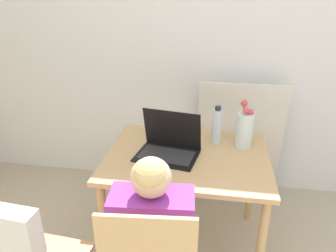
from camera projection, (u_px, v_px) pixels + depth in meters
wall_back at (233, 41)px, 2.49m from camera, size 6.40×0.05×2.50m
dining_table at (187, 168)px, 2.04m from camera, size 0.99×0.77×0.70m
person_seated at (154, 229)px, 1.48m from camera, size 0.39×0.45×1.05m
laptop at (169, 144)px, 1.99m from camera, size 0.40×0.32×0.27m
flower_vase at (245, 128)px, 2.06m from camera, size 0.11×0.11×0.31m
water_bottle at (217, 126)px, 2.10m from camera, size 0.06×0.06×0.25m
cardboard_panel at (239, 139)px, 2.67m from camera, size 0.68×0.15×0.98m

